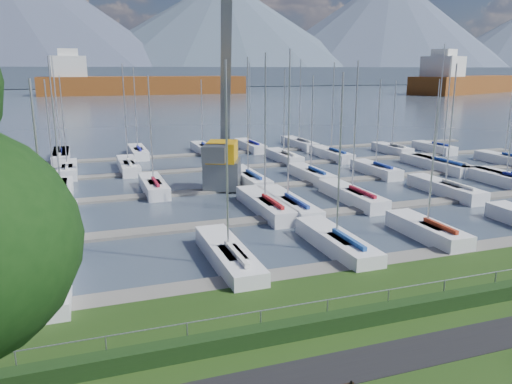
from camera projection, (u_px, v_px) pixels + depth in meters
name	position (u px, v px, depth m)	size (l,w,h in m)	color
path	(387.00, 358.00, 18.83)	(160.00, 2.00, 0.04)	black
water	(99.00, 91.00, 259.95)	(800.00, 540.00, 0.20)	#3C4858
hedge	(352.00, 319.00, 21.13)	(80.00, 0.70, 0.70)	black
fence	(349.00, 296.00, 21.29)	(0.04, 0.04, 80.00)	gray
foothill	(94.00, 77.00, 322.57)	(900.00, 80.00, 12.00)	#3F4B5C
mountains	(97.00, 21.00, 383.57)	(1190.00, 360.00, 115.00)	#465867
docks	(205.00, 192.00, 45.46)	(90.00, 41.60, 0.25)	gray
crane	(223.00, 128.00, 46.43)	(6.11, 13.48, 22.35)	slate
cargo_ship_mid	(135.00, 85.00, 221.57)	(89.46, 18.19, 21.50)	brown
cargo_ship_east	(469.00, 84.00, 234.79)	(86.23, 49.41, 21.50)	brown
sailboat_fleet	(185.00, 127.00, 46.08)	(75.68, 49.80, 13.81)	#1B3A94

